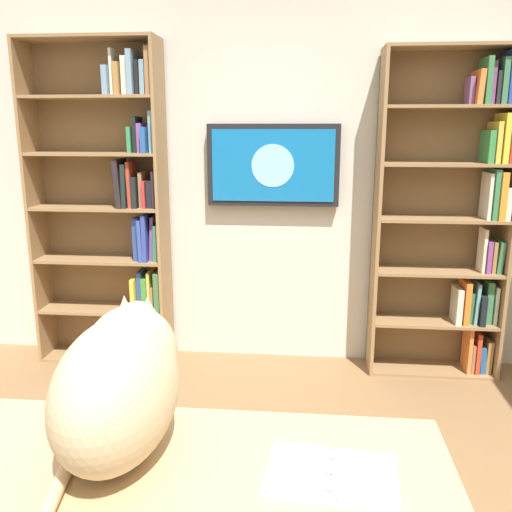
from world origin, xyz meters
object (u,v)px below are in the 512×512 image
cat (122,380)px  open_binder (331,474)px  bookshelf_left (457,216)px  bookshelf_right (116,205)px  wall_mounted_tv (273,165)px

cat → open_binder: size_ratio=1.91×
open_binder → bookshelf_left: bearing=-110.6°
bookshelf_right → open_binder: 2.77m
wall_mounted_tv → open_binder: size_ratio=2.54×
bookshelf_right → open_binder: size_ratio=6.32×
cat → open_binder: 0.60m
cat → open_binder: bearing=172.7°
bookshelf_right → cat: (-0.83, 2.30, -0.13)m
bookshelf_left → bookshelf_right: bookshelf_right is taller
wall_mounted_tv → cat: wall_mounted_tv is taller
bookshelf_right → open_binder: bookshelf_right is taller
cat → open_binder: cat is taller
bookshelf_right → wall_mounted_tv: size_ratio=2.49×
bookshelf_left → cat: size_ratio=3.19×
bookshelf_left → cat: (1.45, 2.30, -0.10)m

